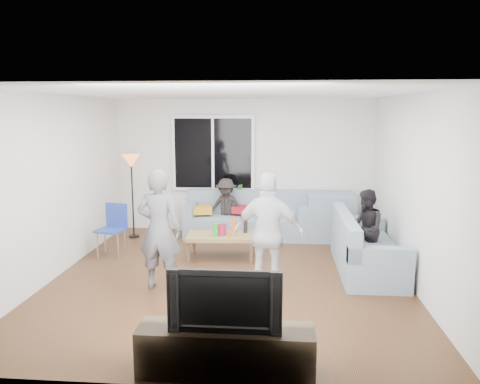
# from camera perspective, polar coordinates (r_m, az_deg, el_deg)

# --- Properties ---
(floor) EXTENTS (5.00, 5.50, 0.04)m
(floor) POSITION_cam_1_polar(r_m,az_deg,el_deg) (6.91, -1.26, -10.44)
(floor) COLOR #56351C
(floor) RESTS_ON ground
(ceiling) EXTENTS (5.00, 5.50, 0.04)m
(ceiling) POSITION_cam_1_polar(r_m,az_deg,el_deg) (6.49, -1.35, 11.99)
(ceiling) COLOR white
(ceiling) RESTS_ON ground
(wall_back) EXTENTS (5.00, 0.04, 2.60)m
(wall_back) POSITION_cam_1_polar(r_m,az_deg,el_deg) (9.31, 0.49, 3.18)
(wall_back) COLOR silver
(wall_back) RESTS_ON ground
(wall_front) EXTENTS (5.00, 0.04, 2.60)m
(wall_front) POSITION_cam_1_polar(r_m,az_deg,el_deg) (3.90, -5.61, -6.22)
(wall_front) COLOR silver
(wall_front) RESTS_ON ground
(wall_left) EXTENTS (0.04, 5.50, 2.60)m
(wall_left) POSITION_cam_1_polar(r_m,az_deg,el_deg) (7.28, -21.43, 0.65)
(wall_left) COLOR silver
(wall_left) RESTS_ON ground
(wall_right) EXTENTS (0.04, 5.50, 2.60)m
(wall_right) POSITION_cam_1_polar(r_m,az_deg,el_deg) (6.79, 20.35, 0.10)
(wall_right) COLOR silver
(wall_right) RESTS_ON ground
(window_frame) EXTENTS (1.62, 0.06, 1.47)m
(window_frame) POSITION_cam_1_polar(r_m,az_deg,el_deg) (9.27, -3.26, 4.69)
(window_frame) COLOR white
(window_frame) RESTS_ON wall_back
(window_glass) EXTENTS (1.50, 0.02, 1.35)m
(window_glass) POSITION_cam_1_polar(r_m,az_deg,el_deg) (9.23, -3.29, 4.67)
(window_glass) COLOR black
(window_glass) RESTS_ON window_frame
(window_mullion) EXTENTS (0.05, 0.03, 1.35)m
(window_mullion) POSITION_cam_1_polar(r_m,az_deg,el_deg) (9.22, -3.30, 4.66)
(window_mullion) COLOR white
(window_mullion) RESTS_ON window_frame
(radiator) EXTENTS (1.30, 0.12, 0.62)m
(radiator) POSITION_cam_1_polar(r_m,az_deg,el_deg) (9.42, -3.22, -2.86)
(radiator) COLOR silver
(radiator) RESTS_ON floor
(potted_plant) EXTENTS (0.22, 0.20, 0.34)m
(potted_plant) POSITION_cam_1_polar(r_m,az_deg,el_deg) (9.24, -0.21, -0.06)
(potted_plant) COLOR #396C2B
(potted_plant) RESTS_ON radiator
(vase) EXTENTS (0.17, 0.17, 0.17)m
(vase) POSITION_cam_1_polar(r_m,az_deg,el_deg) (9.38, -5.93, -0.49)
(vase) COLOR silver
(vase) RESTS_ON radiator
(sofa_back_section) EXTENTS (2.30, 0.85, 0.85)m
(sofa_back_section) POSITION_cam_1_polar(r_m,az_deg,el_deg) (8.96, 0.75, -2.76)
(sofa_back_section) COLOR gray
(sofa_back_section) RESTS_ON floor
(sofa_right_section) EXTENTS (2.00, 0.85, 0.85)m
(sofa_right_section) POSITION_cam_1_polar(r_m,az_deg,el_deg) (7.33, 15.14, -5.95)
(sofa_right_section) COLOR gray
(sofa_right_section) RESTS_ON floor
(sofa_corner) EXTENTS (0.85, 0.85, 0.85)m
(sofa_corner) POSITION_cam_1_polar(r_m,az_deg,el_deg) (8.99, 10.82, -2.89)
(sofa_corner) COLOR gray
(sofa_corner) RESTS_ON floor
(cushion_yellow) EXTENTS (0.44, 0.40, 0.14)m
(cushion_yellow) POSITION_cam_1_polar(r_m,az_deg,el_deg) (9.02, -4.69, -2.15)
(cushion_yellow) COLOR gold
(cushion_yellow) RESTS_ON sofa_back_section
(cushion_red) EXTENTS (0.43, 0.39, 0.13)m
(cushion_red) POSITION_cam_1_polar(r_m,az_deg,el_deg) (9.00, 0.36, -2.14)
(cushion_red) COLOR maroon
(cushion_red) RESTS_ON sofa_back_section
(coffee_table) EXTENTS (1.14, 0.67, 0.40)m
(coffee_table) POSITION_cam_1_polar(r_m,az_deg,el_deg) (7.70, -2.24, -6.58)
(coffee_table) COLOR olive
(coffee_table) RESTS_ON floor
(pitcher) EXTENTS (0.17, 0.17, 0.17)m
(pitcher) POSITION_cam_1_polar(r_m,az_deg,el_deg) (7.60, -2.34, -4.58)
(pitcher) COLOR maroon
(pitcher) RESTS_ON coffee_table
(side_chair) EXTENTS (0.49, 0.49, 0.86)m
(side_chair) POSITION_cam_1_polar(r_m,az_deg,el_deg) (8.04, -15.35, -4.54)
(side_chair) COLOR #223A97
(side_chair) RESTS_ON floor
(floor_lamp) EXTENTS (0.32, 0.32, 1.56)m
(floor_lamp) POSITION_cam_1_polar(r_m,az_deg,el_deg) (9.08, -12.86, -0.55)
(floor_lamp) COLOR orange
(floor_lamp) RESTS_ON floor
(player_left) EXTENTS (0.63, 0.44, 1.63)m
(player_left) POSITION_cam_1_polar(r_m,az_deg,el_deg) (6.37, -9.73, -4.48)
(player_left) COLOR #535359
(player_left) RESTS_ON floor
(player_right) EXTENTS (0.98, 0.52, 1.60)m
(player_right) POSITION_cam_1_polar(r_m,az_deg,el_deg) (6.13, 3.49, -5.08)
(player_right) COLOR silver
(player_right) RESTS_ON floor
(spectator_right) EXTENTS (0.51, 0.62, 1.20)m
(spectator_right) POSITION_cam_1_polar(r_m,az_deg,el_deg) (7.45, 14.97, -4.30)
(spectator_right) COLOR black
(spectator_right) RESTS_ON floor
(spectator_back) EXTENTS (0.77, 0.53, 1.11)m
(spectator_back) POSITION_cam_1_polar(r_m,az_deg,el_deg) (8.99, -1.69, -1.87)
(spectator_back) COLOR black
(spectator_back) RESTS_ON floor
(tv_console) EXTENTS (1.60, 0.40, 0.44)m
(tv_console) POSITION_cam_1_polar(r_m,az_deg,el_deg) (4.52, -1.71, -18.62)
(tv_console) COLOR #302418
(tv_console) RESTS_ON floor
(television) EXTENTS (1.01, 0.13, 0.58)m
(television) POSITION_cam_1_polar(r_m,az_deg,el_deg) (4.30, -1.74, -12.63)
(television) COLOR black
(television) RESTS_ON tv_console
(bottle_d) EXTENTS (0.07, 0.07, 0.27)m
(bottle_d) POSITION_cam_1_polar(r_m,az_deg,el_deg) (7.56, -0.76, -4.26)
(bottle_d) COLOR orange
(bottle_d) RESTS_ON coffee_table
(bottle_b) EXTENTS (0.08, 0.08, 0.21)m
(bottle_b) POSITION_cam_1_polar(r_m,az_deg,el_deg) (7.50, -2.94, -4.61)
(bottle_b) COLOR green
(bottle_b) RESTS_ON coffee_table
(bottle_e) EXTENTS (0.07, 0.07, 0.21)m
(bottle_e) POSITION_cam_1_polar(r_m,az_deg,el_deg) (7.73, 0.66, -4.21)
(bottle_e) COLOR black
(bottle_e) RESTS_ON coffee_table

